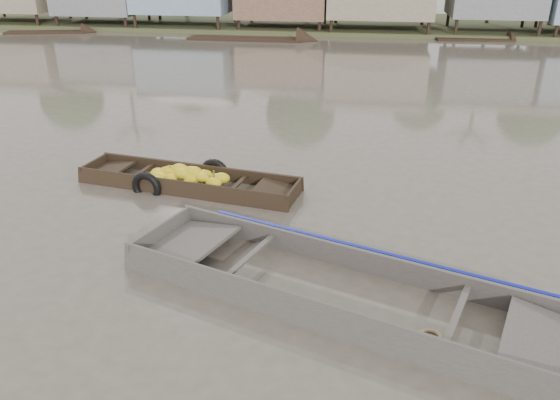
# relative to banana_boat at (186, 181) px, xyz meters

# --- Properties ---
(ground) EXTENTS (120.00, 120.00, 0.00)m
(ground) POSITION_rel_banana_boat_xyz_m (2.09, -3.13, -0.14)
(ground) COLOR #51493E
(ground) RESTS_ON ground
(banana_boat) EXTENTS (5.40, 2.09, 0.76)m
(banana_boat) POSITION_rel_banana_boat_xyz_m (0.00, 0.00, 0.00)
(banana_boat) COLOR black
(banana_boat) RESTS_ON ground
(viewer_boat) EXTENTS (7.68, 4.29, 0.60)m
(viewer_boat) POSITION_rel_banana_boat_xyz_m (3.90, -3.96, -0.08)
(viewer_boat) COLOR #3B3632
(viewer_boat) RESTS_ON ground
(distant_boats) EXTENTS (46.72, 15.82, 0.35)m
(distant_boats) POSITION_rel_banana_boat_xyz_m (9.13, 20.68, -0.19)
(distant_boats) COLOR black
(distant_boats) RESTS_ON ground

